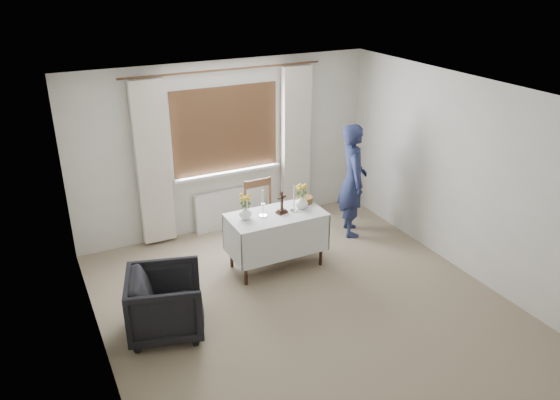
% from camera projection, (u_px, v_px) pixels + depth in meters
% --- Properties ---
extents(ground, '(5.00, 5.00, 0.00)m').
position_uv_depth(ground, '(308.00, 309.00, 6.37)').
color(ground, gray).
rests_on(ground, ground).
extents(altar_table, '(1.24, 0.64, 0.76)m').
position_uv_depth(altar_table, '(276.00, 240.00, 7.12)').
color(altar_table, silver).
rests_on(altar_table, ground).
extents(wooden_chair, '(0.46, 0.46, 0.97)m').
position_uv_depth(wooden_chair, '(264.00, 216.00, 7.57)').
color(wooden_chair, '#572E1E').
rests_on(wooden_chair, ground).
extents(armchair, '(0.98, 0.96, 0.72)m').
position_uv_depth(armchair, '(166.00, 303.00, 5.86)').
color(armchair, black).
rests_on(armchair, ground).
extents(person, '(0.60, 0.71, 1.67)m').
position_uv_depth(person, '(353.00, 180.00, 7.85)').
color(person, navy).
rests_on(person, ground).
extents(radiator, '(1.10, 0.10, 0.60)m').
position_uv_depth(radiator, '(230.00, 209.00, 8.23)').
color(radiator, silver).
rests_on(radiator, ground).
extents(wooden_cross, '(0.16, 0.13, 0.29)m').
position_uv_depth(wooden_cross, '(282.00, 203.00, 6.94)').
color(wooden_cross, black).
rests_on(wooden_cross, altar_table).
extents(candlestick_left, '(0.13, 0.13, 0.36)m').
position_uv_depth(candlestick_left, '(263.00, 203.00, 6.85)').
color(candlestick_left, white).
rests_on(candlestick_left, altar_table).
extents(candlestick_right, '(0.12, 0.12, 0.36)m').
position_uv_depth(candlestick_right, '(294.00, 198.00, 6.99)').
color(candlestick_right, white).
rests_on(candlestick_right, altar_table).
extents(flower_vase_left, '(0.17, 0.17, 0.17)m').
position_uv_depth(flower_vase_left, '(245.00, 212.00, 6.81)').
color(flower_vase_left, white).
rests_on(flower_vase_left, altar_table).
extents(flower_vase_right, '(0.19, 0.19, 0.18)m').
position_uv_depth(flower_vase_right, '(301.00, 202.00, 7.10)').
color(flower_vase_right, white).
rests_on(flower_vase_right, altar_table).
extents(wicker_basket, '(0.29, 0.29, 0.08)m').
position_uv_depth(wicker_basket, '(304.00, 200.00, 7.29)').
color(wicker_basket, brown).
rests_on(wicker_basket, altar_table).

